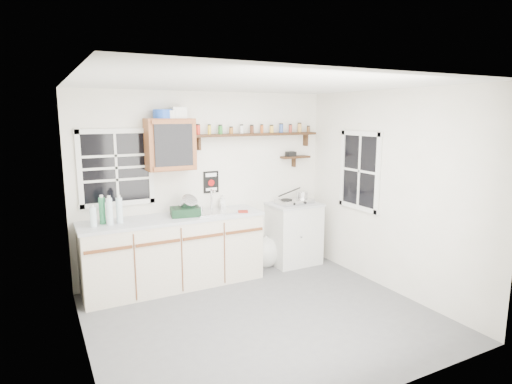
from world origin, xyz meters
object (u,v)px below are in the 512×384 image
spice_shelf (257,134)px  dish_rack (186,209)px  hotplate (294,201)px  upper_cabinet (170,144)px  main_cabinet (175,251)px  right_cabinet (294,233)px

spice_shelf → dish_rack: spice_shelf is taller
spice_shelf → hotplate: (0.52, -0.21, -0.99)m
upper_cabinet → spice_shelf: bearing=3.1°
spice_shelf → main_cabinet: bearing=-170.7°
upper_cabinet → main_cabinet: bearing=-103.7°
main_cabinet → spice_shelf: spice_shelf is taller
upper_cabinet → spice_shelf: size_ratio=0.34×
upper_cabinet → spice_shelf: (1.27, 0.07, 0.11)m
upper_cabinet → right_cabinet: bearing=-3.8°
main_cabinet → hotplate: hotplate is taller
hotplate → upper_cabinet: bearing=172.9°
main_cabinet → spice_shelf: size_ratio=1.21×
main_cabinet → hotplate: (1.82, 0.01, 0.48)m
right_cabinet → spice_shelf: (-0.53, 0.19, 1.48)m
dish_rack → main_cabinet: bearing=-175.2°
dish_rack → spice_shelf: bearing=21.7°
main_cabinet → dish_rack: 0.57m
hotplate → spice_shelf: bearing=155.5°
upper_cabinet → dish_rack: bearing=-50.1°
spice_shelf → hotplate: spice_shelf is taller
dish_rack → hotplate: bearing=11.1°
main_cabinet → upper_cabinet: (0.03, 0.14, 1.36)m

